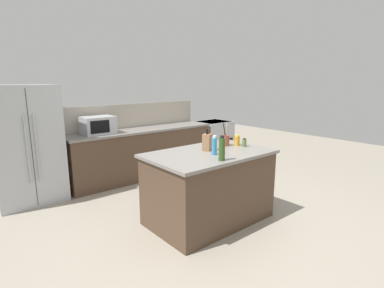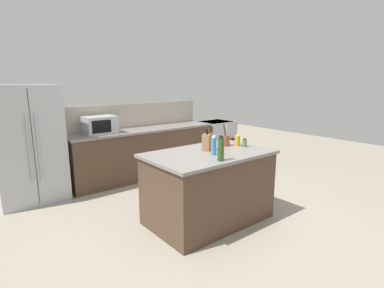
{
  "view_description": "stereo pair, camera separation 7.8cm",
  "coord_description": "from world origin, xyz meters",
  "views": [
    {
      "loc": [
        -2.57,
        -2.74,
        1.85
      ],
      "look_at": [
        0.0,
        0.35,
        0.99
      ],
      "focal_mm": 28.0,
      "sensor_mm": 36.0,
      "label": 1
    },
    {
      "loc": [
        -2.51,
        -2.79,
        1.85
      ],
      "look_at": [
        0.0,
        0.35,
        0.99
      ],
      "focal_mm": 28.0,
      "sensor_mm": 36.0,
      "label": 2
    }
  ],
  "objects": [
    {
      "name": "utensil_crock",
      "position": [
        0.44,
        0.15,
        1.02
      ],
      "size": [
        0.12,
        0.12,
        0.32
      ],
      "color": "brown",
      "rests_on": "kitchen_island"
    },
    {
      "name": "kitchen_island",
      "position": [
        0.0,
        0.0,
        0.47
      ],
      "size": [
        1.61,
        1.02,
        0.94
      ],
      "color": "#4C3828",
      "rests_on": "ground_plane"
    },
    {
      "name": "ground_plane",
      "position": [
        0.0,
        0.0,
        0.0
      ],
      "size": [
        14.0,
        14.0,
        0.0
      ],
      "primitive_type": "plane",
      "color": "gray"
    },
    {
      "name": "olive_oil_bottle",
      "position": [
        -0.17,
        -0.39,
        1.08
      ],
      "size": [
        0.07,
        0.07,
        0.3
      ],
      "color": "#2D4C1E",
      "rests_on": "kitchen_island"
    },
    {
      "name": "knife_block",
      "position": [
        0.05,
        0.09,
        1.05
      ],
      "size": [
        0.16,
        0.15,
        0.29
      ],
      "rotation": [
        0.0,
        0.0,
        0.45
      ],
      "color": "#936B47",
      "rests_on": "kitchen_island"
    },
    {
      "name": "back_counter_run",
      "position": [
        0.3,
        2.2,
        0.47
      ],
      "size": [
        2.93,
        0.66,
        0.94
      ],
      "color": "#4C3828",
      "rests_on": "ground_plane"
    },
    {
      "name": "range_oven",
      "position": [
        2.18,
        2.2,
        0.47
      ],
      "size": [
        0.76,
        0.65,
        0.92
      ],
      "color": "#ADB2B7",
      "rests_on": "ground_plane"
    },
    {
      "name": "refrigerator",
      "position": [
        -1.68,
        2.25,
        0.89
      ],
      "size": [
        0.95,
        0.75,
        1.79
      ],
      "color": "#ADB2B7",
      "rests_on": "ground_plane"
    },
    {
      "name": "microwave",
      "position": [
        -0.56,
        2.2,
        1.09
      ],
      "size": [
        0.53,
        0.39,
        0.3
      ],
      "color": "#ADB2B7",
      "rests_on": "back_counter_run"
    },
    {
      "name": "spice_jar_oregano",
      "position": [
        0.61,
        -0.07,
        0.99
      ],
      "size": [
        0.06,
        0.06,
        0.12
      ],
      "color": "#567038",
      "rests_on": "kitchen_island"
    },
    {
      "name": "dish_soap_bottle",
      "position": [
        -0.04,
        -0.13,
        1.05
      ],
      "size": [
        0.06,
        0.06,
        0.24
      ],
      "color": "#3384BC",
      "rests_on": "kitchen_island"
    },
    {
      "name": "honey_jar",
      "position": [
        0.58,
        0.05,
        1.01
      ],
      "size": [
        0.08,
        0.08,
        0.15
      ],
      "color": "gold",
      "rests_on": "kitchen_island"
    },
    {
      "name": "wall_backsplash",
      "position": [
        0.3,
        2.52,
        1.17
      ],
      "size": [
        2.89,
        0.03,
        0.46
      ],
      "primitive_type": "cube",
      "color": "#B2A899",
      "rests_on": "back_counter_run"
    }
  ]
}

